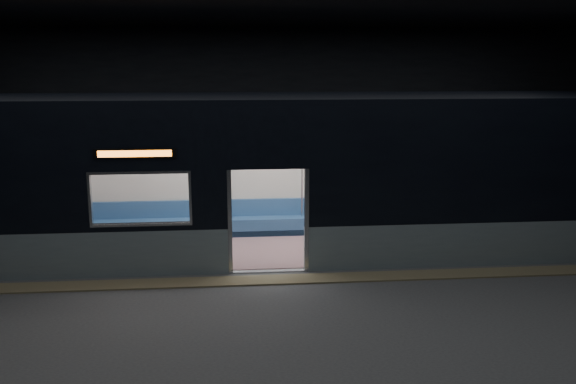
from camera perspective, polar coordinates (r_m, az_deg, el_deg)
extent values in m
cube|color=#47494C|center=(11.08, -1.47, -9.30)|extent=(24.00, 14.00, 0.01)
cube|color=black|center=(10.37, -1.62, 17.31)|extent=(24.00, 14.00, 0.04)
cube|color=black|center=(17.36, -3.09, 6.97)|extent=(24.00, 0.04, 5.00)
cube|color=black|center=(3.71, 5.82, -12.25)|extent=(24.00, 0.04, 5.00)
cube|color=#8C7F59|center=(11.59, -1.66, -8.23)|extent=(22.80, 0.50, 0.03)
cube|color=#83959C|center=(12.62, -24.50, -5.55)|extent=(8.30, 0.12, 0.90)
cube|color=#83959C|center=(13.13, 19.88, -4.51)|extent=(8.30, 0.12, 0.90)
cube|color=black|center=(12.26, -25.15, 1.61)|extent=(8.30, 0.12, 2.30)
cube|color=black|center=(12.79, 20.39, 2.39)|extent=(8.30, 0.12, 2.30)
cube|color=black|center=(11.46, -1.90, 5.01)|extent=(1.40, 0.12, 1.15)
cube|color=#B7BABC|center=(11.75, -5.46, -2.82)|extent=(0.08, 0.14, 2.05)
cube|color=#B7BABC|center=(11.83, 1.74, -2.66)|extent=(0.08, 0.14, 2.05)
cube|color=black|center=(11.53, -14.13, 3.51)|extent=(1.50, 0.04, 0.18)
cube|color=orange|center=(11.53, -14.14, 3.51)|extent=(1.34, 0.03, 0.12)
cube|color=beige|center=(14.46, -2.56, 2.36)|extent=(18.00, 0.12, 3.20)
cube|color=black|center=(12.84, -2.31, 8.67)|extent=(18.00, 3.00, 0.15)
cube|color=#8E6967|center=(13.43, -2.20, -5.34)|extent=(17.76, 2.76, 0.04)
cube|color=beige|center=(12.93, -2.28, 4.57)|extent=(17.76, 2.76, 0.10)
cube|color=#305A8C|center=(14.44, -2.45, -3.16)|extent=(11.00, 0.48, 0.41)
cube|color=#305A8C|center=(14.52, -2.50, -1.42)|extent=(11.00, 0.10, 0.40)
cube|color=#7F5C61|center=(12.58, -17.19, -6.02)|extent=(4.40, 0.48, 0.41)
cube|color=#7F5C61|center=(12.93, 12.90, -5.28)|extent=(4.40, 0.48, 0.41)
cylinder|color=silver|center=(12.02, -6.47, -1.80)|extent=(0.04, 0.04, 2.26)
cylinder|color=silver|center=(14.22, -6.31, 0.37)|extent=(0.04, 0.04, 2.26)
cylinder|color=silver|center=(12.12, 2.55, -1.61)|extent=(0.04, 0.04, 2.26)
cylinder|color=silver|center=(14.31, 1.31, 0.52)|extent=(0.04, 0.04, 2.26)
cylinder|color=silver|center=(14.05, -2.50, 3.52)|extent=(11.00, 0.03, 0.03)
cube|color=black|center=(14.41, 5.97, -2.09)|extent=(0.16, 0.45, 0.15)
cube|color=black|center=(14.45, 6.75, -2.07)|extent=(0.16, 0.45, 0.15)
cylinder|color=black|center=(14.28, 6.11, -3.35)|extent=(0.11, 0.11, 0.43)
cylinder|color=black|center=(14.32, 6.90, -3.32)|extent=(0.11, 0.11, 0.43)
cube|color=pink|center=(14.60, 6.22, -1.83)|extent=(0.38, 0.21, 0.19)
cylinder|color=pink|center=(14.56, 6.22, -0.51)|extent=(0.42, 0.42, 0.50)
sphere|color=tan|center=(14.46, 6.27, 0.84)|extent=(0.20, 0.20, 0.20)
sphere|color=black|center=(14.49, 6.24, 1.02)|extent=(0.21, 0.21, 0.21)
cube|color=black|center=(14.32, 6.27, -1.61)|extent=(0.31, 0.29, 0.13)
cube|color=white|center=(14.87, 9.52, 2.01)|extent=(1.02, 0.03, 0.67)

